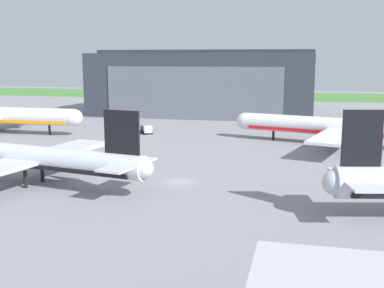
# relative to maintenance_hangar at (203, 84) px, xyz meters

# --- Properties ---
(ground_plane) EXTENTS (440.00, 440.00, 0.00)m
(ground_plane) POSITION_rel_maintenance_hangar_xyz_m (15.34, -89.38, -10.37)
(ground_plane) COLOR gray
(grass_field_strip) EXTENTS (440.00, 56.00, 0.08)m
(grass_field_strip) POSITION_rel_maintenance_hangar_xyz_m (15.34, 87.84, -10.33)
(grass_field_strip) COLOR #49833B
(grass_field_strip) RESTS_ON ground_plane
(maintenance_hangar) EXTENTS (72.73, 30.21, 21.66)m
(maintenance_hangar) POSITION_rel_maintenance_hangar_xyz_m (0.00, 0.00, 0.00)
(maintenance_hangar) COLOR #2D333D
(maintenance_hangar) RESTS_ON ground_plane
(airliner_far_left) EXTENTS (47.79, 42.59, 12.75)m
(airliner_far_left) POSITION_rel_maintenance_hangar_xyz_m (42.15, -50.79, -6.43)
(airliner_far_left) COLOR silver
(airliner_far_left) RESTS_ON ground_plane
(airliner_near_right) EXTENTS (43.73, 34.69, 12.06)m
(airliner_near_right) POSITION_rel_maintenance_hangar_xyz_m (-7.09, -95.95, -6.19)
(airliner_near_right) COLOR silver
(airliner_near_right) RESTS_ON ground_plane
(fuel_bowser) EXTENTS (4.07, 4.81, 2.22)m
(fuel_bowser) POSITION_rel_maintenance_hangar_xyz_m (-5.07, -44.55, -9.21)
(fuel_bowser) COLOR silver
(fuel_bowser) RESTS_ON ground_plane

